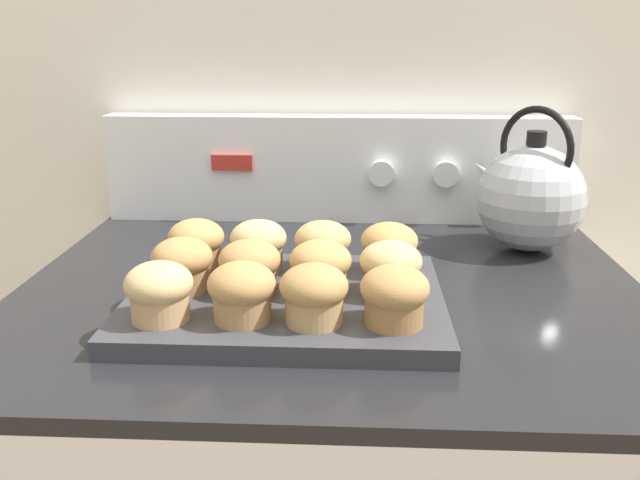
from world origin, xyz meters
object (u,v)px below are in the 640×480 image
muffin_r0_c2 (314,293)px  muffin_r1_c3 (391,268)px  muffin_r1_c1 (250,266)px  muffin_r0_c0 (159,291)px  muffin_r2_c3 (389,247)px  muffin_r2_c0 (196,243)px  muffin_r2_c2 (323,245)px  tea_kettle (530,196)px  muffin_r0_c1 (242,291)px  muffin_pan (286,301)px  muffin_r0_c3 (395,295)px  muffin_r1_c0 (182,264)px  muffin_r2_c1 (259,244)px  muffin_r1_c2 (320,267)px

muffin_r0_c2 → muffin_r1_c3: (0.08, 0.08, 0.00)m
muffin_r1_c1 → muffin_r1_c3: bearing=1.2°
muffin_r0_c0 → muffin_r2_c3: size_ratio=1.00×
muffin_r2_c0 → muffin_r2_c2: same height
muffin_r2_c3 → muffin_r1_c1: bearing=-153.8°
muffin_r0_c2 → tea_kettle: tea_kettle is taller
muffin_r1_c1 → muffin_r2_c0: same height
muffin_r0_c1 → muffin_r2_c2: bearing=64.7°
muffin_pan → muffin_r0_c3: bearing=-34.4°
muffin_r2_c0 → tea_kettle: tea_kettle is taller
muffin_r2_c0 → tea_kettle: bearing=20.1°
muffin_pan → muffin_r2_c2: bearing=64.7°
muffin_r0_c2 → muffin_r1_c0: same height
muffin_r2_c0 → tea_kettle: (0.45, 0.17, 0.03)m
muffin_r0_c3 → muffin_r2_c2: (-0.08, 0.16, 0.00)m
muffin_pan → muffin_r2_c1: 0.10m
muffin_r2_c0 → muffin_r2_c3: 0.24m
muffin_r0_c2 → muffin_r2_c3: same height
muffin_r0_c3 → muffin_r1_c1: 0.18m
muffin_r1_c0 → muffin_r1_c3: same height
muffin_r0_c1 → tea_kettle: (0.37, 0.33, 0.03)m
tea_kettle → muffin_r1_c1: bearing=-146.2°
muffin_r1_c0 → muffin_r0_c3: bearing=-19.3°
muffin_r1_c2 → muffin_r2_c2: (-0.00, 0.08, 0.00)m
muffin_r1_c1 → tea_kettle: 0.45m
muffin_pan → muffin_r0_c2: size_ratio=5.08×
muffin_r2_c2 → tea_kettle: 0.34m
muffin_pan → muffin_r2_c2: (0.04, 0.08, 0.04)m
muffin_r1_c3 → tea_kettle: tea_kettle is taller
muffin_r1_c2 → muffin_r2_c0: bearing=153.2°
muffin_r1_c1 → muffin_r0_c2: bearing=-45.3°
muffin_pan → muffin_r0_c0: size_ratio=5.08×
muffin_r1_c0 → muffin_r0_c2: bearing=-27.9°
muffin_r1_c1 → tea_kettle: size_ratio=0.34×
muffin_r2_c1 → muffin_r0_c2: bearing=-63.9°
muffin_r1_c2 → muffin_r2_c1: same height
muffin_r2_c3 → muffin_r1_c0: bearing=-162.6°
muffin_r2_c3 → muffin_r0_c2: bearing=-117.9°
muffin_pan → muffin_r0_c3: muffin_r0_c3 is taller
muffin_pan → muffin_r0_c0: bearing=-146.2°
muffin_r0_c0 → muffin_r0_c1: bearing=2.2°
muffin_r1_c2 → muffin_r2_c3: 0.11m
muffin_r2_c0 → muffin_r1_c0: bearing=-88.8°
muffin_pan → muffin_r2_c0: bearing=146.2°
muffin_r0_c3 → muffin_r1_c1: size_ratio=1.00×
muffin_r0_c3 → muffin_r2_c1: 0.23m
muffin_r2_c0 → muffin_r2_c3: bearing=-0.9°
muffin_r2_c1 → muffin_r2_c3: size_ratio=1.00×
muffin_r0_c1 → muffin_r1_c3: 0.18m
muffin_r0_c0 → muffin_r2_c1: same height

